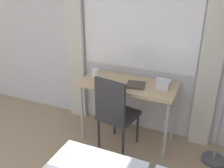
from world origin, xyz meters
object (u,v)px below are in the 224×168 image
telephone (163,84)px  mug (95,73)px  desk_chair (115,111)px  book (136,85)px  desk (128,89)px

telephone → mug: (-0.85, 0.00, -0.00)m
desk_chair → book: size_ratio=3.96×
desk → mug: size_ratio=12.41×
desk → telephone: telephone is taller
telephone → mug: 0.85m
book → desk_chair: bearing=-130.2°
desk_chair → mug: bearing=155.3°
desk → telephone: (0.40, 0.02, 0.13)m
desk_chair → mug: size_ratio=10.31×
telephone → book: (-0.30, -0.07, -0.04)m
desk → mug: (-0.45, 0.03, 0.12)m
book → mug: size_ratio=2.60×
desk → desk_chair: (-0.07, -0.24, -0.19)m
telephone → mug: bearing=179.9°
desk → telephone: bearing=3.5°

